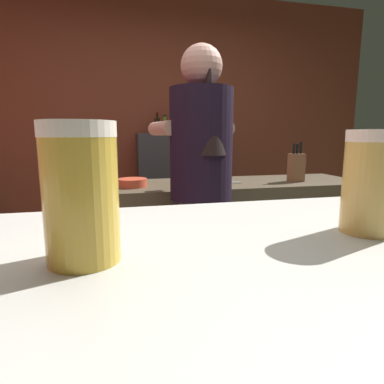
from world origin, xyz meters
TOP-DOWN VIEW (x-y plane):
  - ground at (0.00, 0.00)m, footprint 6.24×6.24m
  - wall_back at (0.00, 2.20)m, footprint 5.20×0.10m
  - prep_counter at (0.35, 0.74)m, footprint 2.10×0.60m
  - back_shelf at (0.25, 1.92)m, footprint 0.78×0.36m
  - bartender at (0.10, 0.29)m, footprint 0.47×0.54m
  - knife_block at (0.91, 0.66)m, footprint 0.10×0.08m
  - mixing_bowl at (-0.26, 0.69)m, footprint 0.19×0.19m
  - chefs_knife at (0.38, 0.69)m, footprint 0.24×0.06m
  - pint_glass_near at (-0.40, -1.05)m, footprint 0.08×0.08m
  - pint_glass_far at (-0.00, -1.03)m, footprint 0.08×0.08m
  - bottle_vinegar at (0.08, 2.01)m, footprint 0.06×0.06m
  - bottle_soy at (0.14, 1.88)m, footprint 0.07×0.07m
  - bottle_olive_oil at (0.39, 2.02)m, footprint 0.06×0.06m

SIDE VIEW (x-z plane):
  - ground at x=0.00m, z-range 0.00..0.00m
  - prep_counter at x=0.35m, z-range 0.00..0.89m
  - back_shelf at x=0.25m, z-range 0.00..1.24m
  - chefs_knife at x=0.38m, z-range 0.89..0.90m
  - mixing_bowl at x=-0.26m, z-range 0.89..0.95m
  - bartender at x=0.10m, z-range 0.13..1.82m
  - knife_block at x=0.91m, z-range 0.86..1.14m
  - pint_glass_far at x=0.00m, z-range 1.08..1.23m
  - pint_glass_near at x=-0.40m, z-range 1.08..1.24m
  - bottle_soy at x=0.14m, z-range 1.22..1.40m
  - bottle_olive_oil at x=0.39m, z-range 1.22..1.42m
  - bottle_vinegar at x=0.08m, z-range 1.22..1.44m
  - wall_back at x=0.00m, z-range 0.00..2.70m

